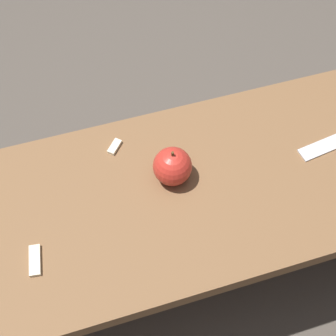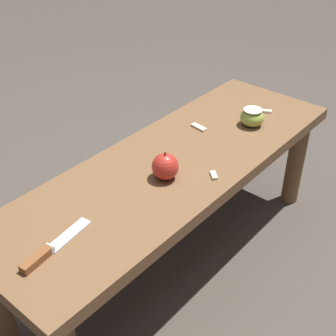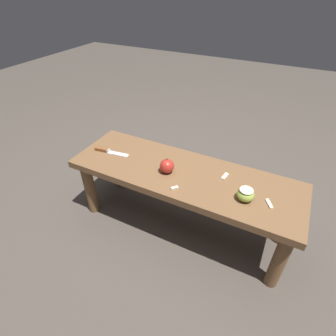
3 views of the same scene
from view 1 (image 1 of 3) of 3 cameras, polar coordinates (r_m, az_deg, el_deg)
The scene contains 5 objects.
ground_plane at distance 1.30m, azimuth -2.63°, elevation -12.78°, with size 8.00×8.00×0.00m, color #4C443D.
wooden_bench at distance 0.98m, azimuth -3.41°, elevation -6.04°, with size 1.26×0.42×0.41m.
apple_whole at distance 0.92m, azimuth 0.55°, elevation 0.21°, with size 0.08×0.08×0.09m.
apple_slice_center at distance 0.90m, azimuth -15.92°, elevation -10.78°, with size 0.03×0.06×0.01m.
apple_slice_near_bowl at distance 0.99m, azimuth -6.53°, elevation 2.59°, with size 0.04×0.04×0.01m.
Camera 1 is at (0.07, 0.43, 1.23)m, focal length 50.00 mm.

